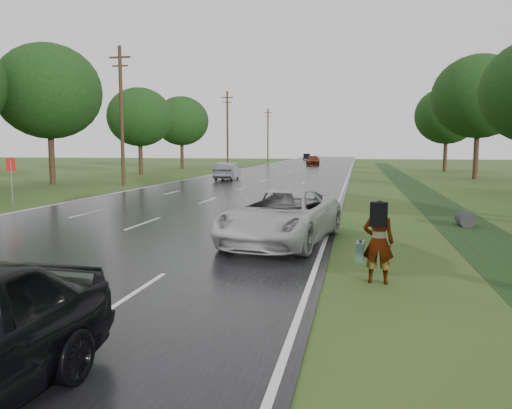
{
  "coord_description": "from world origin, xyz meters",
  "views": [
    {
      "loc": [
        7.66,
        -8.9,
        2.84
      ],
      "look_at": [
        5.01,
        4.1,
        1.3
      ],
      "focal_mm": 35.0,
      "sensor_mm": 36.0,
      "label": 1
    }
  ],
  "objects_px": {
    "pedestrian": "(377,241)",
    "silver_sedan": "(227,171)",
    "white_pickup": "(281,216)",
    "road_sign": "(11,172)"
  },
  "relations": [
    {
      "from": "pedestrian",
      "to": "silver_sedan",
      "type": "xyz_separation_m",
      "value": [
        -11.33,
        30.66,
        -0.13
      ]
    },
    {
      "from": "pedestrian",
      "to": "silver_sedan",
      "type": "bearing_deg",
      "value": -65.89
    },
    {
      "from": "white_pickup",
      "to": "silver_sedan",
      "type": "height_order",
      "value": "white_pickup"
    },
    {
      "from": "road_sign",
      "to": "pedestrian",
      "type": "bearing_deg",
      "value": -32.09
    },
    {
      "from": "road_sign",
      "to": "pedestrian",
      "type": "xyz_separation_m",
      "value": [
        16.59,
        -10.4,
        -0.74
      ]
    },
    {
      "from": "road_sign",
      "to": "white_pickup",
      "type": "xyz_separation_m",
      "value": [
        14.0,
        -6.58,
        -0.82
      ]
    },
    {
      "from": "road_sign",
      "to": "pedestrian",
      "type": "relative_size",
      "value": 1.32
    },
    {
      "from": "silver_sedan",
      "to": "road_sign",
      "type": "bearing_deg",
      "value": 72.19
    },
    {
      "from": "road_sign",
      "to": "white_pickup",
      "type": "relative_size",
      "value": 0.41
    },
    {
      "from": "pedestrian",
      "to": "silver_sedan",
      "type": "relative_size",
      "value": 0.39
    }
  ]
}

